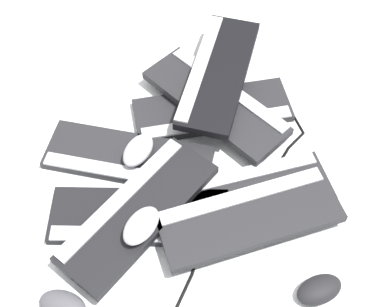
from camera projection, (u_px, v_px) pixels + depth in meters
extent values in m
plane|color=white|center=(225.00, 149.00, 1.45)|extent=(3.20, 3.20, 0.00)
cube|color=#232326|center=(212.00, 110.00, 1.51)|extent=(0.36, 0.45, 0.02)
cube|color=#B2B5BA|center=(217.00, 122.00, 1.47)|extent=(0.26, 0.37, 0.01)
cube|color=#232326|center=(129.00, 158.00, 1.42)|extent=(0.22, 0.46, 0.02)
cube|color=#B2B5BA|center=(122.00, 172.00, 1.38)|extent=(0.11, 0.42, 0.01)
cube|color=black|center=(140.00, 217.00, 1.32)|extent=(0.29, 0.46, 0.02)
cube|color=#B2B5BA|center=(137.00, 234.00, 1.28)|extent=(0.18, 0.40, 0.01)
cube|color=#232326|center=(245.00, 196.00, 1.35)|extent=(0.39, 0.44, 0.02)
cube|color=#B2B5BA|center=(238.00, 175.00, 1.37)|extent=(0.28, 0.36, 0.01)
cube|color=#232326|center=(215.00, 102.00, 1.49)|extent=(0.31, 0.46, 0.02)
cube|color=#B2B5BA|center=(229.00, 88.00, 1.50)|extent=(0.20, 0.40, 0.01)
cube|color=black|center=(139.00, 213.00, 1.29)|extent=(0.46, 0.27, 0.02)
cube|color=#B2B5BA|center=(121.00, 197.00, 1.30)|extent=(0.41, 0.16, 0.01)
cube|color=#232326|center=(250.00, 218.00, 1.28)|extent=(0.40, 0.43, 0.02)
cube|color=silver|center=(242.00, 196.00, 1.30)|extent=(0.30, 0.35, 0.01)
cube|color=black|center=(219.00, 73.00, 1.52)|extent=(0.45, 0.20, 0.02)
cube|color=silver|center=(200.00, 65.00, 1.51)|extent=(0.42, 0.09, 0.01)
ellipsoid|color=#4C4C51|center=(63.00, 305.00, 1.19)|extent=(0.07, 0.11, 0.04)
ellipsoid|color=#B7B7BC|center=(141.00, 226.00, 1.23)|extent=(0.12, 0.09, 0.04)
ellipsoid|color=#B7B7BC|center=(138.00, 150.00, 1.39)|extent=(0.11, 0.07, 0.04)
ellipsoid|color=black|center=(319.00, 290.00, 1.21)|extent=(0.12, 0.12, 0.04)
cylinder|color=black|center=(297.00, 120.00, 1.50)|extent=(0.07, 0.06, 0.01)
cylinder|color=black|center=(296.00, 140.00, 1.47)|extent=(0.07, 0.03, 0.01)
cylinder|color=black|center=(282.00, 158.00, 1.43)|extent=(0.08, 0.02, 0.01)
cylinder|color=black|center=(262.00, 177.00, 1.40)|extent=(0.08, 0.06, 0.01)
cylinder|color=black|center=(233.00, 195.00, 1.37)|extent=(0.09, 0.06, 0.01)
cylinder|color=black|center=(210.00, 221.00, 1.32)|extent=(0.10, 0.02, 0.01)
cylinder|color=black|center=(197.00, 254.00, 1.27)|extent=(0.10, 0.02, 0.01)
cylinder|color=black|center=(183.00, 294.00, 1.22)|extent=(0.11, 0.01, 0.01)
sphere|color=black|center=(290.00, 109.00, 1.53)|extent=(0.01, 0.01, 0.01)
sphere|color=black|center=(304.00, 132.00, 1.48)|extent=(0.01, 0.01, 0.01)
sphere|color=black|center=(289.00, 147.00, 1.45)|extent=(0.01, 0.01, 0.01)
sphere|color=black|center=(275.00, 169.00, 1.41)|extent=(0.01, 0.01, 0.01)
sphere|color=black|center=(248.00, 185.00, 1.38)|extent=(0.01, 0.01, 0.01)
sphere|color=black|center=(218.00, 205.00, 1.35)|extent=(0.01, 0.01, 0.01)
sphere|color=black|center=(201.00, 237.00, 1.30)|extent=(0.01, 0.01, 0.01)
sphere|color=black|center=(192.00, 273.00, 1.25)|extent=(0.01, 0.01, 0.01)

